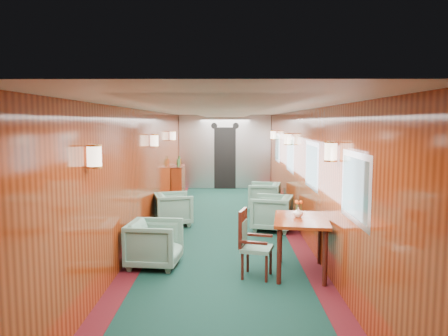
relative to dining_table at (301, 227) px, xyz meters
name	(u,v)px	position (x,y,z in m)	size (l,w,h in m)	color
room	(223,150)	(-1.13, 2.18, 0.96)	(12.00, 12.10, 2.40)	black
bulkhead	(225,152)	(-1.13, 8.09, 0.51)	(2.98, 0.17, 2.39)	#B9BCC1
windows_right	(299,159)	(0.36, 2.43, 0.77)	(0.02, 8.60, 0.80)	silver
wall_sconces	(224,141)	(-1.13, 2.74, 1.11)	(2.97, 7.97, 0.25)	#FBE5C3
dining_table	(301,227)	(0.00, 0.00, 0.00)	(0.89, 1.17, 0.81)	maroon
side_chair	(251,240)	(-0.73, -0.13, -0.16)	(0.52, 0.53, 0.95)	#214E44
credenza	(178,181)	(-2.47, 6.36, -0.21)	(0.32, 1.02, 1.19)	maroon
flower_vase	(298,212)	(-0.04, 0.08, 0.20)	(0.14, 0.14, 0.15)	white
armchair_left_near	(155,244)	(-2.15, 0.30, -0.33)	(0.74, 0.77, 0.70)	#214E44
armchair_left_far	(173,209)	(-2.20, 2.96, -0.34)	(0.73, 0.75, 0.69)	#214E44
armchair_right_near	(272,213)	(-0.16, 2.53, -0.33)	(0.75, 0.78, 0.71)	#214E44
armchair_right_far	(264,196)	(-0.14, 4.54, -0.34)	(0.73, 0.75, 0.68)	#214E44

